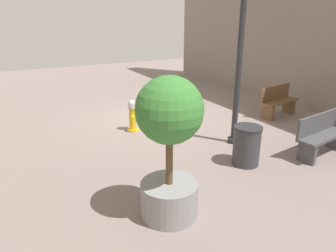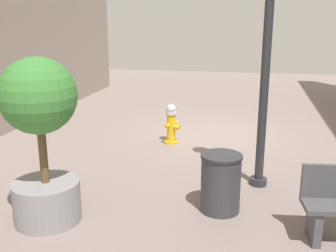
# 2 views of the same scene
# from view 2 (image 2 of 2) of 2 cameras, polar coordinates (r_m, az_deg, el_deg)

# --- Properties ---
(ground_plane) EXTENTS (23.40, 23.40, 0.00)m
(ground_plane) POSITION_cam_2_polar(r_m,az_deg,el_deg) (9.60, 6.96, -1.32)
(ground_plane) COLOR gray
(fire_hydrant) EXTENTS (0.39, 0.41, 0.88)m
(fire_hydrant) POSITION_cam_2_polar(r_m,az_deg,el_deg) (8.85, 0.49, 0.34)
(fire_hydrant) COLOR gold
(fire_hydrant) RESTS_ON ground_plane
(planter_tree) EXTENTS (1.00, 1.00, 2.25)m
(planter_tree) POSITION_cam_2_polar(r_m,az_deg,el_deg) (5.45, -17.70, -0.71)
(planter_tree) COLOR gray
(planter_tree) RESTS_ON ground_plane
(street_lamp) EXTENTS (0.36, 0.36, 4.00)m
(street_lamp) POSITION_cam_2_polar(r_m,az_deg,el_deg) (6.40, 14.08, 12.69)
(street_lamp) COLOR #2D2D33
(street_lamp) RESTS_ON ground_plane
(trash_bin) EXTENTS (0.60, 0.60, 0.86)m
(trash_bin) POSITION_cam_2_polar(r_m,az_deg,el_deg) (5.81, 7.53, -8.06)
(trash_bin) COLOR #38383D
(trash_bin) RESTS_ON ground_plane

